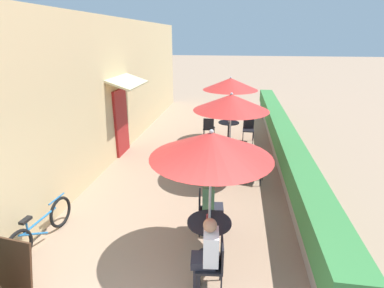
{
  "coord_description": "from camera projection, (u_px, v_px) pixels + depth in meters",
  "views": [
    {
      "loc": [
        1.24,
        -2.14,
        3.66
      ],
      "look_at": [
        0.15,
        5.13,
        1.0
      ],
      "focal_mm": 28.0,
      "sensor_mm": 36.0,
      "label": 1
    }
  ],
  "objects": [
    {
      "name": "cafe_facade_wall",
      "position": [
        121.0,
        87.0,
        9.85
      ],
      "size": [
        0.98,
        14.89,
        4.2
      ],
      "color": "#D6B784",
      "rests_on": "ground_plane"
    },
    {
      "name": "planter_hedge",
      "position": [
        282.0,
        138.0,
        9.67
      ],
      "size": [
        0.6,
        13.89,
        1.01
      ],
      "color": "gray",
      "rests_on": "ground_plane"
    },
    {
      "name": "patio_table_near",
      "position": [
        209.0,
        232.0,
        5.09
      ],
      "size": [
        0.75,
        0.75,
        0.72
      ],
      "color": "black",
      "rests_on": "ground_plane"
    },
    {
      "name": "patio_umbrella_near",
      "position": [
        211.0,
        145.0,
        4.56
      ],
      "size": [
        1.92,
        1.92,
        2.34
      ],
      "color": "#B7B7BC",
      "rests_on": "ground_plane"
    },
    {
      "name": "cafe_chair_near_left",
      "position": [
        214.0,
        262.0,
        4.42
      ],
      "size": [
        0.44,
        0.44,
        0.87
      ],
      "rotation": [
        0.0,
        0.0,
        7.95
      ],
      "color": "black",
      "rests_on": "ground_plane"
    },
    {
      "name": "seated_patron_near_left",
      "position": [
        207.0,
        252.0,
        4.37
      ],
      "size": [
        0.43,
        0.36,
        1.25
      ],
      "rotation": [
        0.0,
        0.0,
        7.95
      ],
      "color": "#23232D",
      "rests_on": "ground_plane"
    },
    {
      "name": "cafe_chair_near_right",
      "position": [
        205.0,
        209.0,
        5.77
      ],
      "size": [
        0.44,
        0.44,
        0.87
      ],
      "rotation": [
        0.0,
        0.0,
        11.09
      ],
      "color": "black",
      "rests_on": "ground_plane"
    },
    {
      "name": "seated_patron_near_right",
      "position": [
        211.0,
        201.0,
        5.7
      ],
      "size": [
        0.43,
        0.36,
        1.25
      ],
      "rotation": [
        0.0,
        0.0,
        11.09
      ],
      "color": "#23232D",
      "rests_on": "ground_plane"
    },
    {
      "name": "coffee_cup_near",
      "position": [
        208.0,
        217.0,
        5.07
      ],
      "size": [
        0.07,
        0.07,
        0.09
      ],
      "color": "#B73D3D",
      "rests_on": "patio_table_near"
    },
    {
      "name": "patio_table_mid",
      "position": [
        229.0,
        161.0,
        8.01
      ],
      "size": [
        0.75,
        0.75,
        0.72
      ],
      "color": "black",
      "rests_on": "ground_plane"
    },
    {
      "name": "patio_umbrella_mid",
      "position": [
        231.0,
        102.0,
        7.48
      ],
      "size": [
        1.92,
        1.92,
        2.34
      ],
      "color": "#B7B7BC",
      "rests_on": "ground_plane"
    },
    {
      "name": "cafe_chair_mid_left",
      "position": [
        256.0,
        163.0,
        7.84
      ],
      "size": [
        0.48,
        0.48,
        0.87
      ],
      "rotation": [
        0.0,
        0.0,
        9.21
      ],
      "color": "black",
      "rests_on": "ground_plane"
    },
    {
      "name": "cafe_chair_mid_right",
      "position": [
        219.0,
        151.0,
        8.66
      ],
      "size": [
        0.5,
        0.5,
        0.87
      ],
      "rotation": [
        0.0,
        0.0,
        11.3
      ],
      "color": "black",
      "rests_on": "ground_plane"
    },
    {
      "name": "cafe_chair_mid_back",
      "position": [
        211.0,
        168.0,
        7.53
      ],
      "size": [
        0.57,
        0.57,
        0.87
      ],
      "rotation": [
        0.0,
        0.0,
        13.4
      ],
      "color": "black",
      "rests_on": "ground_plane"
    },
    {
      "name": "coffee_cup_mid",
      "position": [
        233.0,
        151.0,
        8.01
      ],
      "size": [
        0.07,
        0.07,
        0.09
      ],
      "color": "teal",
      "rests_on": "patio_table_mid"
    },
    {
      "name": "patio_table_far",
      "position": [
        229.0,
        128.0,
        10.89
      ],
      "size": [
        0.75,
        0.75,
        0.72
      ],
      "color": "black",
      "rests_on": "ground_plane"
    },
    {
      "name": "patio_umbrella_far",
      "position": [
        230.0,
        84.0,
        10.36
      ],
      "size": [
        1.92,
        1.92,
        2.34
      ],
      "color": "#B7B7BC",
      "rests_on": "ground_plane"
    },
    {
      "name": "cafe_chair_far_left",
      "position": [
        209.0,
        127.0,
        10.93
      ],
      "size": [
        0.41,
        0.41,
        0.87
      ],
      "rotation": [
        0.0,
        0.0,
        6.26
      ],
      "color": "black",
      "rests_on": "ground_plane"
    },
    {
      "name": "cafe_chair_far_right",
      "position": [
        248.0,
        128.0,
        10.85
      ],
      "size": [
        0.41,
        0.41,
        0.87
      ],
      "rotation": [
        0.0,
        0.0,
        9.41
      ],
      "color": "black",
      "rests_on": "ground_plane"
    },
    {
      "name": "bicycle_leaning",
      "position": [
        41.0,
        228.0,
        5.51
      ],
      "size": [
        0.19,
        1.74,
        0.72
      ],
      "rotation": [
        0.0,
        0.0,
        -0.08
      ],
      "color": "black",
      "rests_on": "ground_plane"
    },
    {
      "name": "menu_board",
      "position": [
        1.0,
        285.0,
        4.02
      ],
      "size": [
        0.7,
        0.7,
        1.02
      ],
      "rotation": [
        0.0,
        0.0,
        -0.12
      ],
      "color": "#422819",
      "rests_on": "ground_plane"
    }
  ]
}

